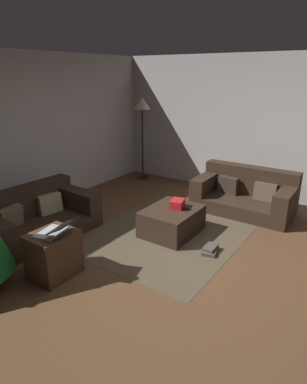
# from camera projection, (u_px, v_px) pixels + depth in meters

# --- Properties ---
(ground_plane) EXTENTS (6.40, 6.40, 0.00)m
(ground_plane) POSITION_uv_depth(u_px,v_px,m) (180.00, 269.00, 4.05)
(ground_plane) COLOR brown
(rear_partition) EXTENTS (6.40, 0.12, 2.60)m
(rear_partition) POSITION_uv_depth(u_px,v_px,m) (12.00, 136.00, 5.28)
(rear_partition) COLOR #BCB7B2
(rear_partition) RESTS_ON ground_plane
(corner_partition) EXTENTS (0.12, 6.40, 2.60)m
(corner_partition) POSITION_uv_depth(u_px,v_px,m) (269.00, 128.00, 6.03)
(corner_partition) COLOR #B5B0AB
(corner_partition) RESTS_ON ground_plane
(couch_left) EXTENTS (1.68, 1.03, 0.67)m
(couch_left) POSITION_uv_depth(u_px,v_px,m) (34.00, 217.00, 4.86)
(couch_left) COLOR #332319
(couch_left) RESTS_ON ground_plane
(couch_right) EXTENTS (0.90, 1.64, 0.73)m
(couch_right) POSITION_uv_depth(u_px,v_px,m) (245.00, 195.00, 5.70)
(couch_right) COLOR #332319
(couch_right) RESTS_ON ground_plane
(ottoman) EXTENTS (0.86, 0.69, 0.39)m
(ottoman) POSITION_uv_depth(u_px,v_px,m) (172.00, 221.00, 4.89)
(ottoman) COLOR #332319
(ottoman) RESTS_ON ground_plane
(gift_box) EXTENTS (0.27, 0.23, 0.12)m
(gift_box) POSITION_uv_depth(u_px,v_px,m) (177.00, 204.00, 4.85)
(gift_box) COLOR red
(gift_box) RESTS_ON ottoman
(tv_remote) EXTENTS (0.09, 0.17, 0.02)m
(tv_remote) POSITION_uv_depth(u_px,v_px,m) (185.00, 208.00, 4.83)
(tv_remote) COLOR black
(tv_remote) RESTS_ON ottoman
(side_table) EXTENTS (0.52, 0.44, 0.54)m
(side_table) POSITION_uv_depth(u_px,v_px,m) (54.00, 254.00, 3.85)
(side_table) COLOR #4C3323
(side_table) RESTS_ON ground_plane
(laptop) EXTENTS (0.43, 0.47, 0.19)m
(laptop) POSITION_uv_depth(u_px,v_px,m) (55.00, 230.00, 3.72)
(laptop) COLOR silver
(laptop) RESTS_ON side_table
(book_stack) EXTENTS (0.30, 0.23, 0.09)m
(book_stack) POSITION_uv_depth(u_px,v_px,m) (210.00, 250.00, 4.40)
(book_stack) COLOR #4C423D
(book_stack) RESTS_ON ground_plane
(corner_lamp) EXTENTS (0.36, 0.36, 1.77)m
(corner_lamp) POSITION_uv_depth(u_px,v_px,m) (142.00, 110.00, 7.04)
(corner_lamp) COLOR black
(corner_lamp) RESTS_ON ground_plane
(area_rug) EXTENTS (2.60, 2.00, 0.01)m
(area_rug) POSITION_uv_depth(u_px,v_px,m) (172.00, 233.00, 4.96)
(area_rug) COLOR brown
(area_rug) RESTS_ON ground_plane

